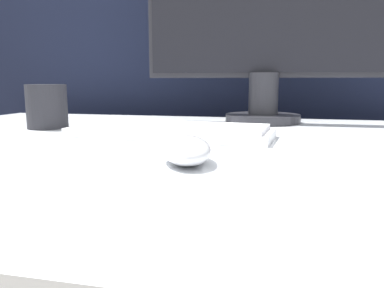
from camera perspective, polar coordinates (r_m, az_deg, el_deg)
The scene contains 4 objects.
partition_panel at distance 1.19m, azimuth 11.01°, elevation -0.30°, with size 5.00×0.03×1.29m.
computer_mouse_near at distance 0.46m, azimuth -0.92°, elevation -0.88°, with size 0.09×0.12×0.03m.
keyboard at distance 0.68m, azimuth -3.45°, elevation 2.05°, with size 0.38×0.16×0.02m.
mug at distance 0.86m, azimuth -21.24°, elevation 5.37°, with size 0.08×0.08×0.09m.
Camera 1 is at (0.03, -0.60, 0.84)m, focal length 35.00 mm.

